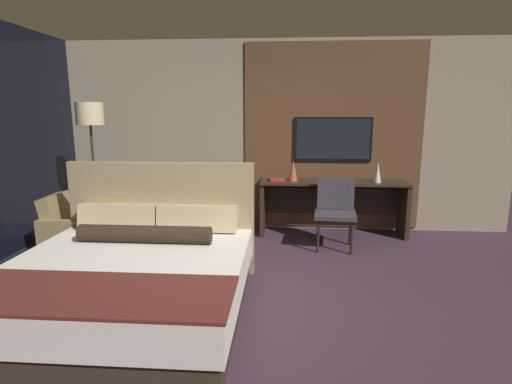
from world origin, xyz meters
TOP-DOWN VIEW (x-y plane):
  - ground_plane at (0.00, 0.00)m, footprint 16.00×16.00m
  - wall_back_tv_panel at (0.14, 2.59)m, footprint 7.20×0.09m
  - bed at (-1.08, -0.16)m, footprint 2.04×2.09m
  - desk at (0.97, 2.31)m, footprint 2.09×0.52m
  - tv at (0.97, 2.52)m, footprint 1.13×0.04m
  - desk_chair at (0.94, 1.74)m, footprint 0.57×0.57m
  - armchair_by_window at (-2.20, 1.04)m, footprint 0.77×0.78m
  - floor_lamp at (-2.20, 1.54)m, footprint 0.34×0.34m
  - vase_tall at (1.57, 2.22)m, footprint 0.10×0.10m
  - vase_short at (0.39, 2.27)m, footprint 0.13×0.13m
  - book at (0.16, 2.26)m, footprint 0.26×0.21m

SIDE VIEW (x-z plane):
  - ground_plane at x=0.00m, z-range 0.00..0.00m
  - armchair_by_window at x=-2.20m, z-range -0.12..0.68m
  - bed at x=-1.08m, z-range -0.30..0.93m
  - desk_chair at x=0.94m, z-range 0.09..1.00m
  - desk at x=0.97m, z-range 0.15..0.94m
  - book at x=0.16m, z-range 0.80..0.83m
  - vase_tall at x=1.57m, z-range 0.80..1.07m
  - vase_short at x=0.39m, z-range 0.80..1.08m
  - tv at x=0.97m, z-range 1.06..1.69m
  - wall_back_tv_panel at x=0.14m, z-range 0.00..2.80m
  - floor_lamp at x=-2.20m, z-range 0.65..2.53m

